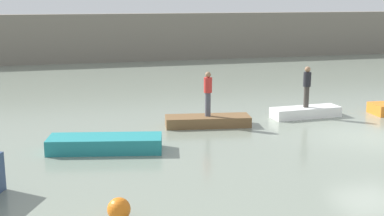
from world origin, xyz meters
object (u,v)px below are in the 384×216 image
object	(u,v)px
rowboat_teal	(105,144)
rowboat_brown	(208,121)
mooring_buoy	(119,209)
rowboat_white	(306,112)
person_dark_shirt	(307,85)
person_red_shirt	(208,92)

from	to	relation	value
rowboat_teal	rowboat_brown	distance (m)	4.82
rowboat_teal	mooring_buoy	size ratio (longest dim) A/B	6.91
rowboat_white	person_dark_shirt	xyz separation A→B (m)	(0.00, 0.00, 1.18)
rowboat_brown	person_dark_shirt	xyz separation A→B (m)	(4.44, 0.39, 1.19)
rowboat_white	mooring_buoy	world-z (taller)	mooring_buoy
rowboat_white	mooring_buoy	size ratio (longest dim) A/B	5.54
rowboat_brown	mooring_buoy	xyz separation A→B (m)	(-4.46, -7.77, 0.07)
person_dark_shirt	rowboat_brown	bearing A→B (deg)	-175.04
rowboat_teal	rowboat_white	size ratio (longest dim) A/B	1.25
rowboat_teal	rowboat_white	distance (m)	9.08
rowboat_teal	rowboat_white	world-z (taller)	rowboat_teal
rowboat_teal	mooring_buoy	distance (m)	5.45
person_dark_shirt	person_red_shirt	world-z (taller)	same
person_red_shirt	mooring_buoy	xyz separation A→B (m)	(-4.46, -7.77, -1.11)
rowboat_teal	person_dark_shirt	xyz separation A→B (m)	(8.66, 2.71, 1.14)
rowboat_white	rowboat_brown	bearing A→B (deg)	-177.51
person_red_shirt	person_dark_shirt	bearing A→B (deg)	4.96
person_dark_shirt	rowboat_white	bearing A→B (deg)	180.00
rowboat_white	person_dark_shirt	size ratio (longest dim) A/B	1.72
rowboat_teal	rowboat_brown	world-z (taller)	rowboat_teal
rowboat_teal	mooring_buoy	world-z (taller)	mooring_buoy
rowboat_brown	mooring_buoy	distance (m)	8.96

